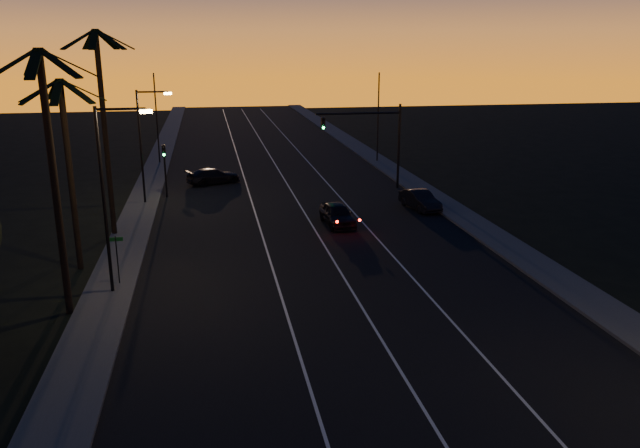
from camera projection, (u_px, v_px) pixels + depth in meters
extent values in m
cube|color=black|center=(305.00, 226.00, 41.60)|extent=(20.00, 170.00, 0.01)
cube|color=#3D3D3B|center=(131.00, 233.00, 39.66)|extent=(2.40, 170.00, 0.16)
cube|color=#3D3D3B|center=(463.00, 217.00, 43.49)|extent=(2.40, 170.00, 0.16)
cube|color=silver|center=(260.00, 228.00, 41.08)|extent=(0.12, 160.00, 0.01)
cube|color=silver|center=(312.00, 225.00, 41.68)|extent=(0.12, 160.00, 0.01)
cube|color=silver|center=(363.00, 223.00, 42.28)|extent=(0.12, 160.00, 0.01)
cylinder|color=black|center=(55.00, 188.00, 26.50)|extent=(0.32, 0.32, 11.50)
cube|color=black|center=(68.00, 62.00, 25.49)|extent=(2.18, 0.92, 1.18)
cube|color=black|center=(57.00, 62.00, 26.06)|extent=(1.25, 2.12, 1.18)
cube|color=black|center=(33.00, 62.00, 25.88)|extent=(1.34, 2.09, 1.18)
cube|color=black|center=(14.00, 63.00, 25.09)|extent=(2.18, 0.82, 1.18)
cube|color=black|center=(14.00, 63.00, 24.28)|extent=(1.90, 1.69, 1.18)
cube|color=black|center=(34.00, 63.00, 24.07)|extent=(0.45, 2.16, 1.18)
cube|color=black|center=(59.00, 63.00, 24.61)|extent=(1.95, 1.61, 1.18)
cylinder|color=black|center=(71.00, 178.00, 32.28)|extent=(0.32, 0.32, 10.00)
cube|color=black|center=(83.00, 90.00, 31.48)|extent=(2.18, 0.92, 1.18)
cube|color=black|center=(74.00, 89.00, 32.04)|extent=(1.25, 2.12, 1.18)
cube|color=black|center=(55.00, 89.00, 31.86)|extent=(1.34, 2.09, 1.18)
cube|color=black|center=(40.00, 90.00, 31.07)|extent=(2.18, 0.82, 1.18)
cube|color=black|center=(40.00, 92.00, 30.27)|extent=(1.90, 1.69, 1.18)
cube|color=black|center=(57.00, 92.00, 30.06)|extent=(0.45, 2.16, 1.18)
cube|color=black|center=(76.00, 91.00, 30.59)|extent=(1.95, 1.61, 1.18)
cylinder|color=black|center=(105.00, 137.00, 37.78)|extent=(0.32, 0.32, 12.50)
cube|color=black|center=(115.00, 39.00, 36.63)|extent=(2.18, 0.92, 1.18)
cube|color=black|center=(106.00, 39.00, 37.20)|extent=(1.25, 2.12, 1.18)
cube|color=black|center=(90.00, 39.00, 37.02)|extent=(1.34, 2.09, 1.18)
cube|color=black|center=(78.00, 39.00, 36.23)|extent=(2.18, 0.82, 1.18)
cube|color=black|center=(79.00, 39.00, 35.42)|extent=(1.90, 1.69, 1.18)
cube|color=black|center=(94.00, 39.00, 35.21)|extent=(0.45, 2.16, 1.18)
cube|color=black|center=(110.00, 39.00, 35.75)|extent=(1.95, 1.61, 1.18)
cylinder|color=black|center=(104.00, 204.00, 29.01)|extent=(0.16, 0.16, 9.00)
cylinder|color=black|center=(120.00, 109.00, 28.00)|extent=(2.20, 0.12, 0.12)
cube|color=#FFC266|center=(146.00, 112.00, 28.22)|extent=(0.55, 0.26, 0.16)
cylinder|color=black|center=(141.00, 148.00, 46.10)|extent=(0.16, 0.16, 8.50)
cylinder|color=black|center=(152.00, 92.00, 45.16)|extent=(2.20, 0.12, 0.12)
cube|color=#FFC266|center=(168.00, 93.00, 45.38)|extent=(0.55, 0.26, 0.16)
cylinder|color=black|center=(118.00, 261.00, 30.88)|extent=(0.06, 0.06, 2.60)
cube|color=#0C4D19|center=(116.00, 239.00, 30.56)|extent=(0.70, 0.03, 0.20)
cylinder|color=black|center=(399.00, 147.00, 51.71)|extent=(0.20, 0.20, 7.00)
cylinder|color=black|center=(358.00, 113.00, 50.34)|extent=(7.00, 0.16, 0.16)
cube|color=black|center=(323.00, 123.00, 50.05)|extent=(0.32, 0.28, 1.00)
sphere|color=black|center=(323.00, 120.00, 49.80)|extent=(0.20, 0.20, 0.20)
sphere|color=black|center=(323.00, 124.00, 49.89)|extent=(0.20, 0.20, 0.20)
sphere|color=#14FF59|center=(323.00, 128.00, 49.98)|extent=(0.20, 0.20, 0.20)
cylinder|color=black|center=(165.00, 171.00, 48.85)|extent=(0.14, 0.14, 4.20)
cube|color=black|center=(164.00, 151.00, 48.40)|extent=(0.28, 0.25, 0.90)
sphere|color=black|center=(163.00, 148.00, 48.18)|extent=(0.18, 0.18, 0.18)
sphere|color=black|center=(164.00, 151.00, 48.26)|extent=(0.18, 0.18, 0.18)
sphere|color=#14FF59|center=(164.00, 155.00, 48.34)|extent=(0.18, 0.18, 0.18)
cylinder|color=black|center=(157.00, 119.00, 62.11)|extent=(0.14, 0.14, 9.00)
cylinder|color=black|center=(378.00, 118.00, 63.04)|extent=(0.14, 0.14, 9.00)
imported|color=black|center=(337.00, 214.00, 41.61)|extent=(2.02, 4.43, 1.47)
sphere|color=#FF0F05|center=(337.00, 222.00, 38.97)|extent=(0.18, 0.18, 0.18)
sphere|color=#FF0F05|center=(360.00, 220.00, 39.31)|extent=(0.18, 0.18, 0.18)
imported|color=black|center=(420.00, 200.00, 45.62)|extent=(2.15, 4.39, 1.39)
imported|color=black|center=(214.00, 176.00, 54.00)|extent=(5.06, 3.54, 1.36)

